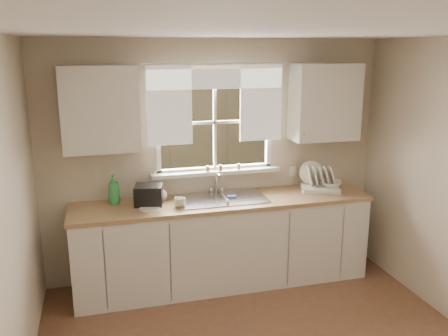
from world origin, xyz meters
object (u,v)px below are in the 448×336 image
object	(u,v)px
soap_bottle_a	(114,189)
black_appliance	(149,195)
cup	(180,202)
dish_rack	(319,183)

from	to	relation	value
soap_bottle_a	black_appliance	size ratio (longest dim) A/B	1.14
black_appliance	soap_bottle_a	bearing A→B (deg)	173.16
cup	black_appliance	distance (m)	0.32
soap_bottle_a	black_appliance	distance (m)	0.35
cup	black_appliance	bearing A→B (deg)	147.35
black_appliance	dish_rack	bearing A→B (deg)	11.89
cup	black_appliance	size ratio (longest dim) A/B	0.43
black_appliance	cup	bearing A→B (deg)	-15.36
dish_rack	soap_bottle_a	world-z (taller)	soap_bottle_a
soap_bottle_a	black_appliance	bearing A→B (deg)	5.60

